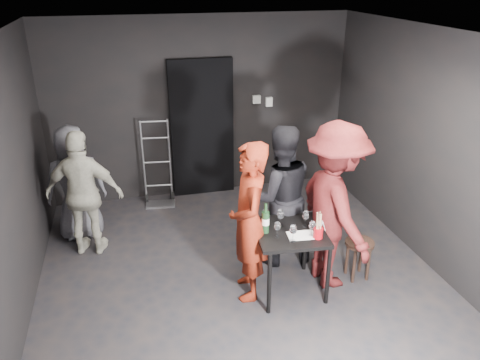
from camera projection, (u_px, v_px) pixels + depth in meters
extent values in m
cube|color=black|center=(242.00, 281.00, 5.33)|extent=(4.50, 5.00, 0.02)
cube|color=silver|center=(243.00, 36.00, 4.23)|extent=(4.50, 5.00, 0.02)
cube|color=black|center=(201.00, 109.00, 6.99)|extent=(4.50, 0.04, 2.70)
cube|color=black|center=(356.00, 347.00, 2.57)|extent=(4.50, 0.04, 2.70)
cube|color=black|center=(5.00, 196.00, 4.28)|extent=(0.04, 5.00, 2.70)
cube|color=black|center=(435.00, 153.00, 5.28)|extent=(0.04, 5.00, 2.70)
cube|color=black|center=(202.00, 129.00, 7.06)|extent=(0.95, 0.10, 2.10)
cube|color=#B7B7B2|center=(256.00, 99.00, 7.10)|extent=(0.12, 0.06, 0.12)
cube|color=#B7B7B2|center=(269.00, 102.00, 7.16)|extent=(0.10, 0.06, 0.14)
cylinder|color=#B2B2B7|center=(144.00, 163.00, 6.87)|extent=(0.03, 0.03, 1.29)
cylinder|color=#B2B2B7|center=(170.00, 161.00, 6.96)|extent=(0.03, 0.03, 1.29)
cube|color=#B2B2B7|center=(161.00, 204.00, 7.06)|extent=(0.43, 0.24, 0.03)
cylinder|color=black|center=(147.00, 197.00, 7.13)|extent=(0.04, 0.16, 0.16)
cylinder|color=black|center=(172.00, 194.00, 7.22)|extent=(0.04, 0.16, 0.16)
cube|color=black|center=(290.00, 232.00, 4.90)|extent=(0.72, 0.72, 0.04)
cylinder|color=black|center=(269.00, 284.00, 4.70)|extent=(0.04, 0.04, 0.71)
cylinder|color=black|center=(328.00, 275.00, 4.85)|extent=(0.04, 0.04, 0.71)
cylinder|color=black|center=(252.00, 250.00, 5.27)|extent=(0.04, 0.04, 0.71)
cylinder|color=black|center=(305.00, 243.00, 5.41)|extent=(0.04, 0.04, 0.71)
cylinder|color=black|center=(360.00, 243.00, 5.23)|extent=(0.33, 0.33, 0.04)
cylinder|color=black|center=(361.00, 256.00, 5.43)|extent=(0.04, 0.04, 0.41)
cylinder|color=black|center=(347.00, 258.00, 5.39)|extent=(0.04, 0.04, 0.41)
cylinder|color=black|center=(354.00, 267.00, 5.24)|extent=(0.04, 0.04, 0.41)
cylinder|color=black|center=(368.00, 265.00, 5.27)|extent=(0.04, 0.04, 0.41)
imported|color=maroon|center=(249.00, 210.00, 4.76)|extent=(0.57, 0.79, 2.02)
imported|color=black|center=(280.00, 187.00, 5.36)|extent=(0.97, 0.57, 1.95)
imported|color=#561616|center=(336.00, 187.00, 4.89)|extent=(0.84, 1.56, 2.33)
imported|color=beige|center=(84.00, 191.00, 5.58)|extent=(1.07, 0.72, 1.68)
imported|color=#5C5B64|center=(76.00, 183.00, 5.95)|extent=(0.80, 0.50, 1.53)
cube|color=white|center=(301.00, 235.00, 4.80)|extent=(0.30, 0.22, 0.00)
cylinder|color=black|center=(265.00, 222.00, 4.82)|extent=(0.08, 0.08, 0.23)
cylinder|color=black|center=(266.00, 208.00, 4.75)|extent=(0.03, 0.03, 0.10)
cylinder|color=white|center=(265.00, 221.00, 4.82)|extent=(0.08, 0.08, 0.07)
cylinder|color=#9C0810|center=(318.00, 233.00, 4.74)|extent=(0.10, 0.10, 0.11)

